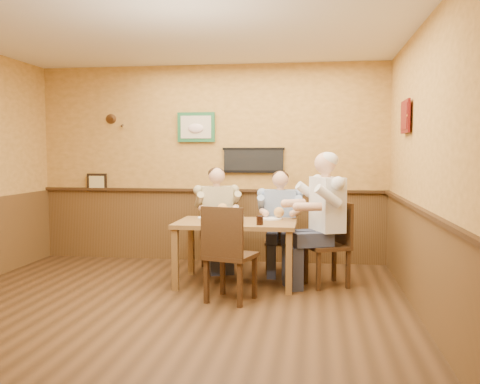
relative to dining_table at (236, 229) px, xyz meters
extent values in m
plane|color=#34200F|center=(-0.57, -1.15, -0.66)|extent=(5.00, 5.00, 0.00)
cube|color=silver|center=(-0.57, -1.15, 2.14)|extent=(5.00, 5.00, 0.02)
cube|color=gold|center=(-0.57, 1.35, 0.74)|extent=(5.00, 0.02, 2.80)
cube|color=gold|center=(-0.57, -3.65, 0.74)|extent=(5.00, 0.02, 2.80)
cube|color=gold|center=(1.93, -1.15, 0.74)|extent=(0.02, 5.00, 2.80)
cube|color=brown|center=(-0.57, 1.33, -0.16)|extent=(5.00, 0.02, 1.00)
cube|color=brown|center=(1.91, -1.15, -0.16)|extent=(0.02, 5.00, 1.00)
cube|color=black|center=(0.05, 1.31, 0.79)|extent=(0.88, 0.03, 0.34)
cube|color=#216136|center=(-0.77, 1.31, 1.26)|extent=(0.54, 0.03, 0.42)
cube|color=black|center=(-2.27, 1.31, 0.46)|extent=(0.30, 0.03, 0.26)
cube|color=maroon|center=(1.89, -0.10, 1.29)|extent=(0.03, 0.48, 0.36)
cube|color=brown|center=(0.00, 0.00, 0.07)|extent=(1.40, 0.90, 0.05)
cube|color=brown|center=(-0.64, -0.39, -0.31)|extent=(0.07, 0.07, 0.70)
cube|color=brown|center=(0.64, -0.39, -0.31)|extent=(0.07, 0.07, 0.70)
cube|color=brown|center=(-0.64, 0.39, -0.31)|extent=(0.07, 0.07, 0.70)
cube|color=brown|center=(0.64, 0.39, -0.31)|extent=(0.07, 0.07, 0.70)
cylinder|color=white|center=(-0.22, -0.20, 0.15)|extent=(0.08, 0.08, 0.11)
cylinder|color=silver|center=(0.08, -0.21, 0.15)|extent=(0.09, 0.09, 0.12)
cylinder|color=black|center=(0.31, -0.28, 0.14)|extent=(0.10, 0.10, 0.10)
cylinder|color=red|center=(0.01, 0.01, 0.18)|extent=(0.05, 0.05, 0.17)
cylinder|color=white|center=(-0.03, 0.05, 0.14)|extent=(0.05, 0.05, 0.10)
cylinder|color=black|center=(-0.22, -0.09, 0.13)|extent=(0.04, 0.04, 0.08)
cylinder|color=white|center=(-0.40, 0.24, 0.10)|extent=(0.26, 0.26, 0.02)
cylinder|color=white|center=(0.39, 0.25, 0.10)|extent=(0.30, 0.30, 0.02)
camera|label=1|loc=(0.91, -6.18, 0.90)|focal=40.00mm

